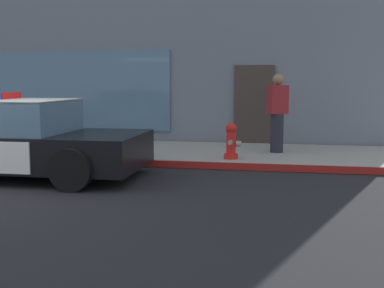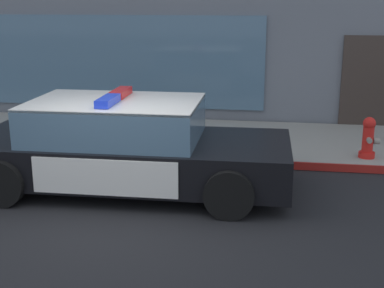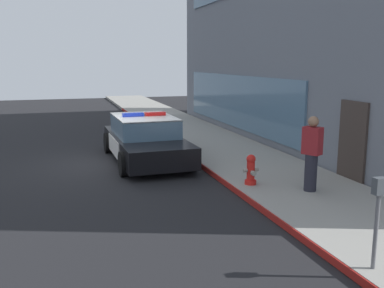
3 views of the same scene
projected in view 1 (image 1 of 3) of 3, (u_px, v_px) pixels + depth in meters
name	position (u px, v px, depth m)	size (l,w,h in m)	color
sidewalk	(80.00, 150.00, 11.49)	(48.00, 3.03, 0.15)	gray
curb_red_paint	(49.00, 160.00, 10.00)	(28.80, 0.04, 0.14)	maroon
storefront_building	(106.00, 6.00, 16.70)	(18.03, 8.25, 8.61)	slate
police_cruiser	(6.00, 139.00, 8.65)	(4.89, 2.22, 1.49)	black
fire_hydrant	(231.00, 141.00, 9.68)	(0.34, 0.39, 0.73)	red
pedestrian_on_sidewalk	(277.00, 113.00, 10.49)	(0.48, 0.42, 1.71)	#23232D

